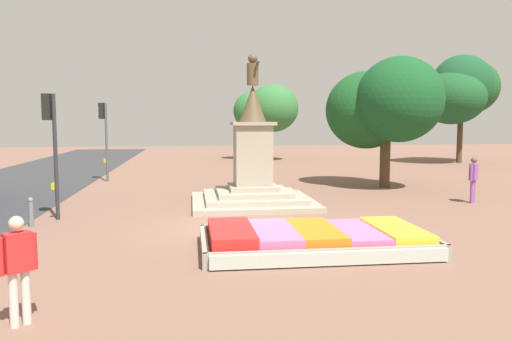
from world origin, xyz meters
TOP-DOWN VIEW (x-y plane):
  - ground_plane at (0.00, 0.00)m, footprint 94.74×94.74m
  - flower_planter at (1.58, -2.58)m, footprint 5.42×2.98m
  - statue_monument at (0.98, 4.11)m, footprint 4.42×4.42m
  - traffic_light_mid_block at (-5.48, 1.99)m, footprint 0.41×0.30m
  - traffic_light_far_corner at (-5.58, 11.96)m, footprint 0.41×0.30m
  - pedestrian_with_handbag at (9.16, 3.29)m, footprint 0.45×0.42m
  - pedestrian_crossing_plaza at (-3.82, -6.34)m, footprint 0.47×0.41m
  - kerb_bollard_mid_b at (-5.87, 0.98)m, footprint 0.16×0.16m
  - park_tree_far_left at (7.40, 7.91)m, footprint 4.73×5.42m
  - park_tree_behind_statue at (18.01, 20.02)m, footprint 6.26×5.40m
  - park_tree_far_right at (4.63, 24.53)m, footprint 4.90×4.53m

SIDE VIEW (x-z plane):
  - ground_plane at x=0.00m, z-range 0.00..0.00m
  - flower_planter at x=1.58m, z-range -0.05..0.53m
  - kerb_bollard_mid_b at x=-5.87m, z-range 0.02..0.88m
  - pedestrian_crossing_plaza at x=-3.82m, z-range 0.13..1.79m
  - pedestrian_with_handbag at x=9.16m, z-range 0.14..1.85m
  - statue_monument at x=0.98m, z-range -1.56..3.88m
  - traffic_light_mid_block at x=-5.48m, z-range 0.72..4.60m
  - traffic_light_far_corner at x=-5.58m, z-range 0.73..4.68m
  - park_tree_far_left at x=7.40m, z-range 0.84..6.71m
  - park_tree_far_right at x=4.63m, z-range 1.05..6.90m
  - park_tree_behind_statue at x=18.01m, z-range 1.38..9.12m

